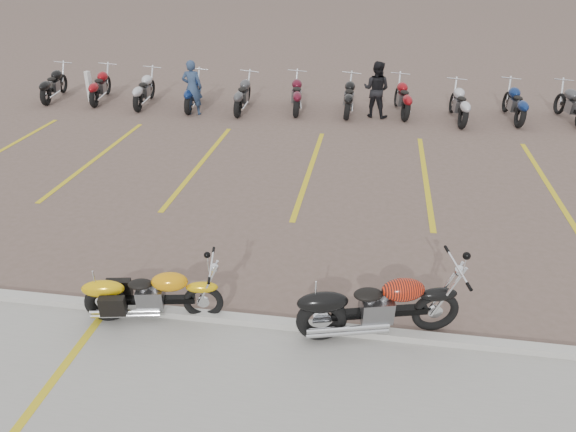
% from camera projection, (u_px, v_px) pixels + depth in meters
% --- Properties ---
extents(ground, '(100.00, 100.00, 0.00)m').
position_uv_depth(ground, '(281.00, 255.00, 9.85)').
color(ground, brown).
rests_on(ground, ground).
extents(curb, '(60.00, 0.18, 0.12)m').
position_uv_depth(curb, '(257.00, 322.00, 8.06)').
color(curb, '#ADAAA3').
rests_on(curb, ground).
extents(parking_stripes, '(38.00, 5.50, 0.01)m').
position_uv_depth(parking_stripes, '(310.00, 170.00, 13.38)').
color(parking_stripes, gold).
rests_on(parking_stripes, ground).
extents(yellow_cruiser, '(1.98, 0.50, 0.82)m').
position_uv_depth(yellow_cruiser, '(151.00, 296.00, 8.03)').
color(yellow_cruiser, black).
rests_on(yellow_cruiser, ground).
extents(flame_cruiser, '(2.24, 0.76, 0.94)m').
position_uv_depth(flame_cruiser, '(374.00, 307.00, 7.68)').
color(flame_cruiser, black).
rests_on(flame_cruiser, ground).
extents(person_a, '(0.65, 0.46, 1.67)m').
position_uv_depth(person_a, '(192.00, 88.00, 17.14)').
color(person_a, navy).
rests_on(person_a, ground).
extents(person_b, '(0.97, 0.86, 1.68)m').
position_uv_depth(person_b, '(376.00, 89.00, 16.91)').
color(person_b, black).
rests_on(person_b, ground).
extents(bollard, '(0.19, 0.19, 1.00)m').
position_uv_depth(bollard, '(89.00, 86.00, 18.64)').
color(bollard, silver).
rests_on(bollard, ground).
extents(bg_bike_row, '(20.70, 2.07, 1.10)m').
position_uv_depth(bg_bike_row, '(347.00, 96.00, 17.36)').
color(bg_bike_row, black).
rests_on(bg_bike_row, ground).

